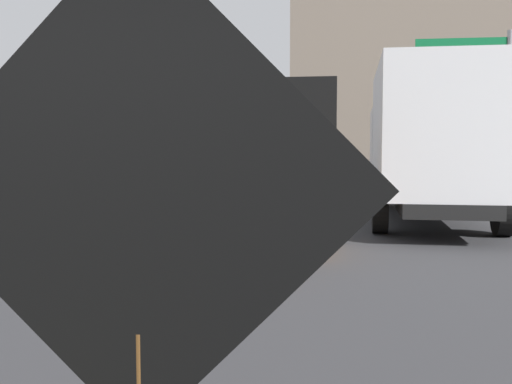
{
  "coord_description": "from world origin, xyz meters",
  "views": [
    {
      "loc": [
        1.49,
        0.62,
        1.66
      ],
      "look_at": [
        0.29,
        6.3,
        1.21
      ],
      "focal_mm": 42.52,
      "sensor_mm": 36.0,
      "label": 1
    }
  ],
  "objects_px": {
    "box_truck": "(429,140)",
    "traffic_cone_mid_lane": "(250,261)",
    "roadwork_sign": "(138,204)",
    "traffic_cone_near_sign": "(170,370)",
    "arrow_board_trailer": "(284,221)",
    "highway_guide_sign": "(481,85)",
    "pickup_car": "(182,196)"
  },
  "relations": [
    {
      "from": "box_truck",
      "to": "traffic_cone_mid_lane",
      "type": "height_order",
      "value": "box_truck"
    },
    {
      "from": "box_truck",
      "to": "pickup_car",
      "type": "height_order",
      "value": "box_truck"
    },
    {
      "from": "arrow_board_trailer",
      "to": "pickup_car",
      "type": "xyz_separation_m",
      "value": [
        -2.21,
        1.61,
        0.22
      ]
    },
    {
      "from": "box_truck",
      "to": "traffic_cone_mid_lane",
      "type": "relative_size",
      "value": 12.39
    },
    {
      "from": "pickup_car",
      "to": "highway_guide_sign",
      "type": "relative_size",
      "value": 0.95
    },
    {
      "from": "pickup_car",
      "to": "roadwork_sign",
      "type": "bearing_deg",
      "value": -71.97
    },
    {
      "from": "roadwork_sign",
      "to": "traffic_cone_near_sign",
      "type": "distance_m",
      "value": 1.92
    },
    {
      "from": "arrow_board_trailer",
      "to": "box_truck",
      "type": "bearing_deg",
      "value": 60.77
    },
    {
      "from": "traffic_cone_near_sign",
      "to": "traffic_cone_mid_lane",
      "type": "relative_size",
      "value": 1.1
    },
    {
      "from": "arrow_board_trailer",
      "to": "pickup_car",
      "type": "distance_m",
      "value": 2.75
    },
    {
      "from": "highway_guide_sign",
      "to": "traffic_cone_near_sign",
      "type": "bearing_deg",
      "value": -104.25
    },
    {
      "from": "arrow_board_trailer",
      "to": "traffic_cone_near_sign",
      "type": "xyz_separation_m",
      "value": [
        0.3,
        -6.0,
        -0.15
      ]
    },
    {
      "from": "traffic_cone_near_sign",
      "to": "traffic_cone_mid_lane",
      "type": "xyz_separation_m",
      "value": [
        -0.3,
        3.56,
        -0.03
      ]
    },
    {
      "from": "traffic_cone_mid_lane",
      "to": "roadwork_sign",
      "type": "bearing_deg",
      "value": -81.59
    },
    {
      "from": "roadwork_sign",
      "to": "traffic_cone_near_sign",
      "type": "bearing_deg",
      "value": 106.69
    },
    {
      "from": "pickup_car",
      "to": "traffic_cone_near_sign",
      "type": "distance_m",
      "value": 8.02
    },
    {
      "from": "roadwork_sign",
      "to": "traffic_cone_near_sign",
      "type": "relative_size",
      "value": 3.42
    },
    {
      "from": "arrow_board_trailer",
      "to": "box_truck",
      "type": "height_order",
      "value": "box_truck"
    },
    {
      "from": "roadwork_sign",
      "to": "highway_guide_sign",
      "type": "xyz_separation_m",
      "value": [
        3.54,
        17.18,
        1.95
      ]
    },
    {
      "from": "roadwork_sign",
      "to": "arrow_board_trailer",
      "type": "distance_m",
      "value": 7.59
    },
    {
      "from": "arrow_board_trailer",
      "to": "traffic_cone_mid_lane",
      "type": "relative_size",
      "value": 4.37
    },
    {
      "from": "arrow_board_trailer",
      "to": "highway_guide_sign",
      "type": "height_order",
      "value": "highway_guide_sign"
    },
    {
      "from": "pickup_car",
      "to": "traffic_cone_near_sign",
      "type": "xyz_separation_m",
      "value": [
        2.51,
        -7.61,
        -0.36
      ]
    },
    {
      "from": "traffic_cone_near_sign",
      "to": "traffic_cone_mid_lane",
      "type": "distance_m",
      "value": 3.57
    },
    {
      "from": "traffic_cone_near_sign",
      "to": "traffic_cone_mid_lane",
      "type": "height_order",
      "value": "traffic_cone_near_sign"
    },
    {
      "from": "roadwork_sign",
      "to": "pickup_car",
      "type": "distance_m",
      "value": 9.59
    },
    {
      "from": "arrow_board_trailer",
      "to": "highway_guide_sign",
      "type": "distance_m",
      "value": 11.0
    },
    {
      "from": "highway_guide_sign",
      "to": "traffic_cone_mid_lane",
      "type": "relative_size",
      "value": 8.09
    },
    {
      "from": "pickup_car",
      "to": "traffic_cone_near_sign",
      "type": "relative_size",
      "value": 6.97
    },
    {
      "from": "arrow_board_trailer",
      "to": "pickup_car",
      "type": "bearing_deg",
      "value": 144.0
    },
    {
      "from": "highway_guide_sign",
      "to": "traffic_cone_mid_lane",
      "type": "height_order",
      "value": "highway_guide_sign"
    },
    {
      "from": "arrow_board_trailer",
      "to": "box_truck",
      "type": "distance_m",
      "value": 5.19
    }
  ]
}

